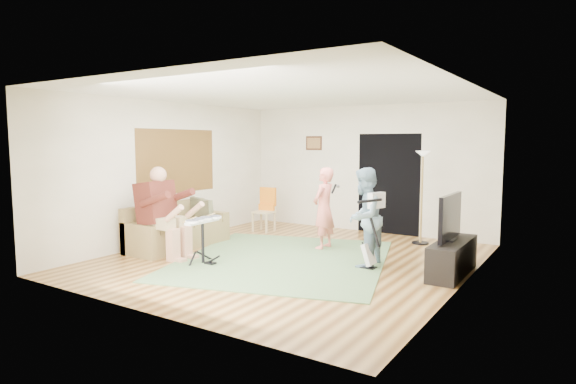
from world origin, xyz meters
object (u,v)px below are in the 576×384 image
object	(u,v)px
tv_cabinet	(452,258)
television	(450,217)
guitar_spare	(369,254)
torchiere_lamp	(422,180)
drum_kit	(203,243)
guitarist	(364,217)
singer	(324,208)
sofa	(175,233)
dining_chair	(265,216)

from	to	relation	value
tv_cabinet	television	world-z (taller)	television
guitar_spare	torchiere_lamp	distance (m)	2.44
drum_kit	guitarist	distance (m)	2.57
singer	sofa	bearing A→B (deg)	-59.78
guitar_spare	television	world-z (taller)	television
drum_kit	guitarist	world-z (taller)	guitarist
guitar_spare	television	bearing A→B (deg)	17.91
drum_kit	torchiere_lamp	world-z (taller)	torchiere_lamp
guitarist	dining_chair	world-z (taller)	guitarist
drum_kit	guitarist	xyz separation A→B (m)	(2.21, 1.25, 0.44)
singer	torchiere_lamp	world-z (taller)	torchiere_lamp
torchiere_lamp	tv_cabinet	world-z (taller)	torchiere_lamp
guitarist	tv_cabinet	size ratio (longest dim) A/B	1.10
drum_kit	guitarist	bearing A→B (deg)	29.47
sofa	tv_cabinet	bearing A→B (deg)	9.89
tv_cabinet	television	xyz separation A→B (m)	(-0.05, 0.00, 0.60)
singer	guitarist	bearing A→B (deg)	57.15
guitar_spare	torchiere_lamp	bearing A→B (deg)	87.55
television	dining_chair	bearing A→B (deg)	162.73
singer	television	world-z (taller)	singer
dining_chair	television	bearing A→B (deg)	-21.24
torchiere_lamp	guitarist	bearing A→B (deg)	-96.52
tv_cabinet	drum_kit	bearing A→B (deg)	-157.02
television	torchiere_lamp	bearing A→B (deg)	118.06
sofa	drum_kit	xyz separation A→B (m)	(1.29, -0.65, 0.06)
drum_kit	singer	world-z (taller)	singer
singer	tv_cabinet	world-z (taller)	singer
torchiere_lamp	television	xyz separation A→B (m)	(1.00, -1.88, -0.36)
drum_kit	torchiere_lamp	size ratio (longest dim) A/B	0.43
drum_kit	guitar_spare	world-z (taller)	guitar_spare
guitar_spare	tv_cabinet	size ratio (longest dim) A/B	0.57
tv_cabinet	television	size ratio (longest dim) A/B	1.35
torchiere_lamp	dining_chair	size ratio (longest dim) A/B	1.87
drum_kit	guitarist	size ratio (longest dim) A/B	0.49
sofa	guitarist	distance (m)	3.58
tv_cabinet	guitarist	bearing A→B (deg)	-169.61
dining_chair	torchiere_lamp	bearing A→B (deg)	5.84
guitarist	torchiere_lamp	bearing A→B (deg)	171.57
guitarist	torchiere_lamp	distance (m)	2.17
singer	torchiere_lamp	xyz separation A→B (m)	(1.35, 1.37, 0.47)
drum_kit	dining_chair	size ratio (longest dim) A/B	0.80
singer	dining_chair	xyz separation A→B (m)	(-1.89, 0.81, -0.40)
drum_kit	tv_cabinet	xyz separation A→B (m)	(3.50, 1.48, -0.08)
drum_kit	television	world-z (taller)	television
guitarist	television	world-z (taller)	guitarist
torchiere_lamp	tv_cabinet	size ratio (longest dim) A/B	1.26
singer	drum_kit	bearing A→B (deg)	-28.00
guitar_spare	dining_chair	distance (m)	3.56
guitarist	guitar_spare	distance (m)	0.57
guitar_spare	tv_cabinet	distance (m)	1.20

